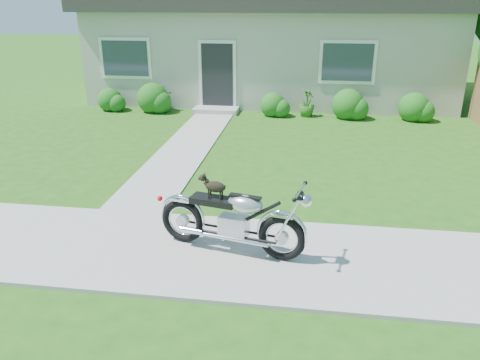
{
  "coord_description": "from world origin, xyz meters",
  "views": [
    {
      "loc": [
        1.34,
        -5.76,
        3.42
      ],
      "look_at": [
        0.37,
        1.0,
        0.75
      ],
      "focal_mm": 35.0,
      "sensor_mm": 36.0,
      "label": 1
    }
  ],
  "objects_px": {
    "house": "(273,35)",
    "potted_plant_left": "(161,99)",
    "motorcycle_with_dog": "(234,219)",
    "potted_plant_right": "(307,103)"
  },
  "relations": [
    {
      "from": "house",
      "to": "potted_plant_left",
      "type": "bearing_deg",
      "value": -133.43
    },
    {
      "from": "potted_plant_left",
      "to": "motorcycle_with_dog",
      "type": "height_order",
      "value": "motorcycle_with_dog"
    },
    {
      "from": "potted_plant_left",
      "to": "motorcycle_with_dog",
      "type": "xyz_separation_m",
      "value": [
        3.68,
        -8.51,
        0.14
      ]
    },
    {
      "from": "potted_plant_right",
      "to": "potted_plant_left",
      "type": "bearing_deg",
      "value": 180.0
    },
    {
      "from": "potted_plant_left",
      "to": "potted_plant_right",
      "type": "bearing_deg",
      "value": 0.0
    },
    {
      "from": "house",
      "to": "motorcycle_with_dog",
      "type": "height_order",
      "value": "house"
    },
    {
      "from": "house",
      "to": "potted_plant_left",
      "type": "relative_size",
      "value": 16.03
    },
    {
      "from": "potted_plant_left",
      "to": "motorcycle_with_dog",
      "type": "bearing_deg",
      "value": -66.63
    },
    {
      "from": "house",
      "to": "potted_plant_right",
      "type": "distance_m",
      "value": 4.09
    },
    {
      "from": "potted_plant_right",
      "to": "motorcycle_with_dog",
      "type": "bearing_deg",
      "value": -96.29
    }
  ]
}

